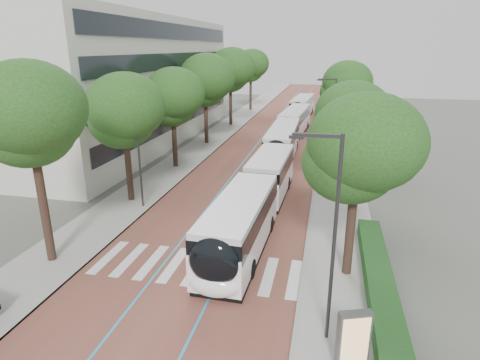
% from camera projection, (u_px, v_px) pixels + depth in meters
% --- Properties ---
extents(ground, '(160.00, 160.00, 0.00)m').
position_uv_depth(ground, '(187.00, 277.00, 19.75)').
color(ground, '#51544C').
rests_on(ground, ground).
extents(road, '(11.00, 140.00, 0.02)m').
position_uv_depth(road, '(282.00, 127.00, 56.82)').
color(road, brown).
rests_on(road, ground).
extents(sidewalk_left, '(4.00, 140.00, 0.12)m').
position_uv_depth(sidewalk_left, '(231.00, 125.00, 58.34)').
color(sidewalk_left, '#9A9792').
rests_on(sidewalk_left, ground).
extents(sidewalk_right, '(4.00, 140.00, 0.12)m').
position_uv_depth(sidewalk_right, '(336.00, 129.00, 55.27)').
color(sidewalk_right, '#9A9792').
rests_on(sidewalk_right, ground).
extents(kerb_left, '(0.20, 140.00, 0.14)m').
position_uv_depth(kerb_left, '(244.00, 125.00, 57.95)').
color(kerb_left, gray).
rests_on(kerb_left, ground).
extents(kerb_right, '(0.20, 140.00, 0.14)m').
position_uv_depth(kerb_right, '(322.00, 128.00, 55.66)').
color(kerb_right, gray).
rests_on(kerb_right, ground).
extents(zebra_crossing, '(10.55, 3.60, 0.01)m').
position_uv_depth(zebra_crossing, '(197.00, 267.00, 20.63)').
color(zebra_crossing, silver).
rests_on(zebra_crossing, ground).
extents(lane_line_left, '(0.12, 126.00, 0.01)m').
position_uv_depth(lane_line_left, '(271.00, 127.00, 57.14)').
color(lane_line_left, '#2792C7').
rests_on(lane_line_left, road).
extents(lane_line_right, '(0.12, 126.00, 0.01)m').
position_uv_depth(lane_line_right, '(293.00, 128.00, 56.49)').
color(lane_line_right, '#2792C7').
rests_on(lane_line_right, road).
extents(office_building, '(18.11, 40.00, 14.00)m').
position_uv_depth(office_building, '(108.00, 81.00, 47.48)').
color(office_building, beige).
rests_on(office_building, ground).
extents(hedge, '(1.20, 14.00, 0.80)m').
position_uv_depth(hedge, '(381.00, 291.00, 17.73)').
color(hedge, '#164118').
rests_on(hedge, sidewalk_right).
extents(streetlight_near, '(1.82, 0.20, 8.00)m').
position_uv_depth(streetlight_near, '(330.00, 226.00, 14.10)').
color(streetlight_near, '#2D2D2F').
rests_on(streetlight_near, sidewalk_right).
extents(streetlight_far, '(1.82, 0.20, 8.00)m').
position_uv_depth(streetlight_far, '(332.00, 115.00, 37.27)').
color(streetlight_far, '#2D2D2F').
rests_on(streetlight_far, sidewalk_right).
extents(lamp_post_left, '(0.14, 0.14, 8.00)m').
position_uv_depth(lamp_post_left, '(139.00, 151.00, 27.11)').
color(lamp_post_left, '#2D2D2F').
rests_on(lamp_post_left, sidewalk_left).
extents(trees_left, '(6.49, 60.52, 10.25)m').
position_uv_depth(trees_left, '(205.00, 82.00, 45.15)').
color(trees_left, black).
rests_on(trees_left, ground).
extents(trees_right, '(5.44, 47.31, 8.95)m').
position_uv_depth(trees_right, '(345.00, 102.00, 37.01)').
color(trees_right, black).
rests_on(trees_right, ground).
extents(lead_bus, '(3.06, 18.46, 3.20)m').
position_uv_depth(lead_bus, '(255.00, 201.00, 25.10)').
color(lead_bus, black).
rests_on(lead_bus, ground).
extents(bus_queued_0, '(2.67, 12.43, 3.20)m').
position_uv_depth(bus_queued_0, '(282.00, 143.00, 40.25)').
color(bus_queued_0, white).
rests_on(bus_queued_0, ground).
extents(bus_queued_1, '(3.35, 12.54, 3.20)m').
position_uv_depth(bus_queued_1, '(294.00, 122.00, 51.74)').
color(bus_queued_1, white).
rests_on(bus_queued_1, ground).
extents(bus_queued_2, '(3.20, 12.52, 3.20)m').
position_uv_depth(bus_queued_2, '(302.00, 107.00, 64.30)').
color(bus_queued_2, white).
rests_on(bus_queued_2, ground).
extents(ad_panel, '(1.17, 0.68, 2.36)m').
position_uv_depth(ad_panel, '(353.00, 340.00, 13.56)').
color(ad_panel, '#59595B').
rests_on(ad_panel, sidewalk_right).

